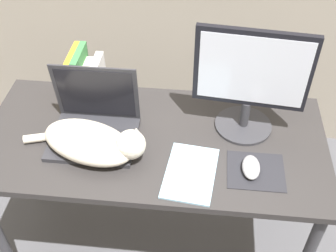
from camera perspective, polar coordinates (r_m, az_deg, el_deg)
The scene contains 8 objects.
desk at distance 1.70m, azimuth -1.93°, elevation -3.73°, with size 1.34×0.63×0.75m.
laptop at distance 1.64m, azimuth -9.95°, elevation 0.16°, with size 0.33×0.26×0.27m.
cat at distance 1.56m, azimuth -10.03°, elevation -2.19°, with size 0.49×0.29×0.14m.
external_monitor at distance 1.57m, azimuth 11.11°, elevation 6.03°, with size 0.42×0.23×0.44m.
mousepad at distance 1.55m, azimuth 11.80°, elevation -5.97°, with size 0.21×0.18×0.00m.
computer_mouse at distance 1.54m, azimuth 11.18°, elevation -5.49°, with size 0.06×0.11×0.03m.
book_row at distance 1.78m, azimuth -11.00°, elevation 6.21°, with size 0.13×0.17×0.24m.
notepad at distance 1.51m, azimuth 3.05°, elevation -6.35°, with size 0.20×0.28×0.01m.
Camera 1 is at (0.18, -0.84, 1.90)m, focal length 45.00 mm.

